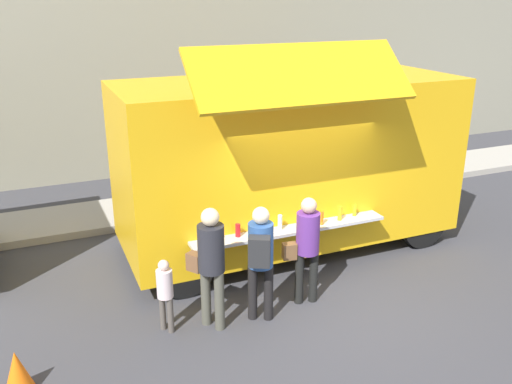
% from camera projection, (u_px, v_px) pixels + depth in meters
% --- Properties ---
extents(ground_plane, '(60.00, 60.00, 0.00)m').
position_uv_depth(ground_plane, '(328.00, 301.00, 8.38)').
color(ground_plane, '#38383D').
extents(curb_strip, '(28.00, 1.60, 0.15)m').
position_uv_depth(curb_strip, '(53.00, 223.00, 11.05)').
color(curb_strip, '#9E998E').
rests_on(curb_strip, ground).
extents(food_truck_main, '(5.95, 3.17, 3.78)m').
position_uv_depth(food_truck_main, '(289.00, 159.00, 9.70)').
color(food_truck_main, gold).
rests_on(food_truck_main, ground).
extents(traffic_cone_orange, '(0.36, 0.36, 0.55)m').
position_uv_depth(traffic_cone_orange, '(17.00, 372.00, 6.40)').
color(traffic_cone_orange, orange).
rests_on(traffic_cone_orange, ground).
extents(trash_bin, '(0.60, 0.60, 0.90)m').
position_uv_depth(trash_bin, '(401.00, 163.00, 13.69)').
color(trash_bin, '#2B5D34').
rests_on(trash_bin, ground).
extents(customer_front_ordering, '(0.56, 0.35, 1.69)m').
position_uv_depth(customer_front_ordering, '(307.00, 242.00, 8.04)').
color(customer_front_ordering, black).
rests_on(customer_front_ordering, ground).
extents(customer_mid_with_backpack, '(0.47, 0.57, 1.73)m').
position_uv_depth(customer_mid_with_backpack, '(260.00, 254.00, 7.55)').
color(customer_mid_with_backpack, black).
rests_on(customer_mid_with_backpack, ground).
extents(customer_rear_waiting, '(0.47, 0.55, 1.80)m').
position_uv_depth(customer_rear_waiting, '(210.00, 258.00, 7.41)').
color(customer_rear_waiting, '#4B4A3F').
rests_on(customer_rear_waiting, ground).
extents(child_near_queue, '(0.22, 0.22, 1.09)m').
position_uv_depth(child_near_queue, '(165.00, 289.00, 7.44)').
color(child_near_queue, '#4E4841').
rests_on(child_near_queue, ground).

